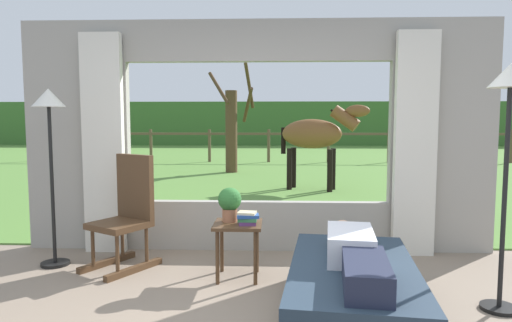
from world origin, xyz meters
The scene contains 16 objects.
back_wall_with_window centered at (0.00, 2.26, 1.25)m, with size 5.20×0.12×2.55m.
curtain_panel_left centered at (-1.69, 2.12, 1.20)m, with size 0.44×0.10×2.40m, color silver.
curtain_panel_right centered at (1.69, 2.12, 1.20)m, with size 0.44×0.10×2.40m, color silver.
outdoor_pasture_lawn centered at (0.00, 13.16, 0.01)m, with size 36.00×21.68×0.02m, color #568438.
distant_hill_ridge centered at (0.00, 23.00, 1.20)m, with size 36.00×2.00×2.40m, color #3C682D.
recliner_sofa centered at (0.76, 0.44, 0.22)m, with size 1.10×1.80×0.42m.
reclining_person centered at (0.76, 0.39, 0.52)m, with size 0.41×1.44×0.22m.
rocking_chair centered at (-1.28, 1.62, 0.55)m, with size 0.75×0.82×1.12m.
side_table centered at (-0.15, 1.32, 0.43)m, with size 0.44×0.44×0.52m.
potted_plant centered at (-0.23, 1.38, 0.70)m, with size 0.22×0.22×0.32m.
book_stack centered at (-0.06, 1.26, 0.58)m, with size 0.21×0.17×0.12m.
floor_lamp_left centered at (-2.03, 1.62, 1.43)m, with size 0.32×0.32×1.77m.
floor_lamp_right centered at (1.93, 0.68, 1.53)m, with size 0.32×0.32×1.89m.
horse centered at (1.03, 6.54, 1.16)m, with size 1.81×0.92×1.73m.
pasture_tree centered at (-0.95, 9.54, 1.25)m, with size 1.25×1.27×2.92m.
pasture_fence_line centered at (0.00, 12.52, 0.74)m, with size 16.10×0.10×1.10m.
Camera 1 is at (0.18, -2.82, 1.48)m, focal length 32.07 mm.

